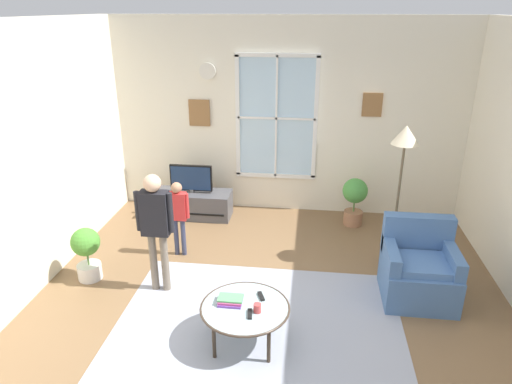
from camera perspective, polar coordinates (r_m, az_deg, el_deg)
ground_plane at (r=4.89m, az=1.17°, el=-16.10°), size 5.82×6.44×0.02m
back_wall at (r=6.99m, az=3.79°, el=9.14°), size 5.22×0.17×2.91m
area_rug at (r=4.91m, az=0.42°, el=-15.76°), size 2.90×2.09×0.01m
tv_stand at (r=7.11m, az=-7.87°, el=-1.49°), size 1.18×0.47×0.40m
television at (r=6.95m, az=-8.05°, el=1.71°), size 0.64×0.08×0.43m
armchair at (r=5.41m, az=19.50°, el=-9.15°), size 0.76×0.74×0.87m
coffee_table at (r=4.45m, az=-1.37°, el=-14.26°), size 0.85×0.85×0.40m
book_stack at (r=4.48m, az=-3.16°, el=-13.21°), size 0.24×0.20×0.06m
cup at (r=4.35m, az=0.17°, el=-14.18°), size 0.07×0.07×0.09m
remote_near_books at (r=4.55m, az=0.63°, el=-12.79°), size 0.09×0.14×0.02m
remote_near_cup at (r=4.33m, az=-0.78°, el=-14.87°), size 0.06×0.14×0.02m
person_red_shirt at (r=5.87m, az=-9.65°, el=-2.25°), size 0.30×0.14×1.00m
person_black_shirt at (r=5.08m, az=-12.36°, el=-3.42°), size 0.42×0.19×1.39m
potted_plant_by_window at (r=6.84m, az=12.12°, el=-0.67°), size 0.36×0.36×0.72m
potted_plant_corner at (r=5.74m, az=-20.25°, el=-6.83°), size 0.33×0.33×0.65m
floor_lamp at (r=5.56m, az=17.87°, el=5.00°), size 0.32×0.32×1.77m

